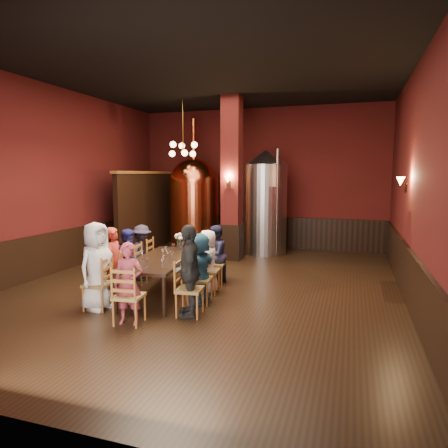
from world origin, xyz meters
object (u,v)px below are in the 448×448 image
(person_1, at_px, (115,263))
(person_2, at_px, (129,259))
(person_0, at_px, (97,266))
(copper_kettle, at_px, (194,202))
(dining_table, at_px, (162,261))
(rose_vase, at_px, (179,239))
(steel_vessel, at_px, (265,202))

(person_1, height_order, person_2, person_1)
(person_0, bearing_deg, copper_kettle, 14.51)
(dining_table, height_order, person_0, person_0)
(copper_kettle, bearing_deg, rose_vase, -72.62)
(person_1, xyz_separation_m, rose_vase, (0.76, 1.36, 0.30))
(dining_table, xyz_separation_m, steel_vessel, (1.05, 4.77, 0.86))
(copper_kettle, xyz_separation_m, steel_vessel, (2.32, -0.07, 0.06))
(dining_table, bearing_deg, steel_vessel, 71.09)
(rose_vase, bearing_deg, person_1, -119.25)
(person_1, relative_size, rose_vase, 3.76)
(person_0, relative_size, copper_kettle, 0.38)
(person_0, height_order, person_1, person_0)
(person_1, xyz_separation_m, copper_kettle, (-0.46, 5.26, 0.80))
(rose_vase, bearing_deg, copper_kettle, 107.38)
(person_1, bearing_deg, dining_table, -65.75)
(person_0, distance_m, copper_kettle, 5.99)
(person_1, height_order, steel_vessel, steel_vessel)
(person_2, height_order, rose_vase, person_2)
(copper_kettle, bearing_deg, person_1, -84.97)
(dining_table, distance_m, person_2, 0.91)
(rose_vase, bearing_deg, person_2, -140.00)
(copper_kettle, bearing_deg, person_0, -84.81)
(steel_vessel, bearing_deg, person_0, -106.89)
(dining_table, height_order, steel_vessel, steel_vessel)
(copper_kettle, height_order, steel_vessel, copper_kettle)
(person_1, bearing_deg, person_2, 3.03)
(person_1, distance_m, rose_vase, 1.58)
(copper_kettle, height_order, rose_vase, copper_kettle)
(person_0, distance_m, rose_vase, 2.14)
(person_0, bearing_deg, person_2, 15.84)
(dining_table, bearing_deg, rose_vase, 86.44)
(copper_kettle, bearing_deg, dining_table, -75.29)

